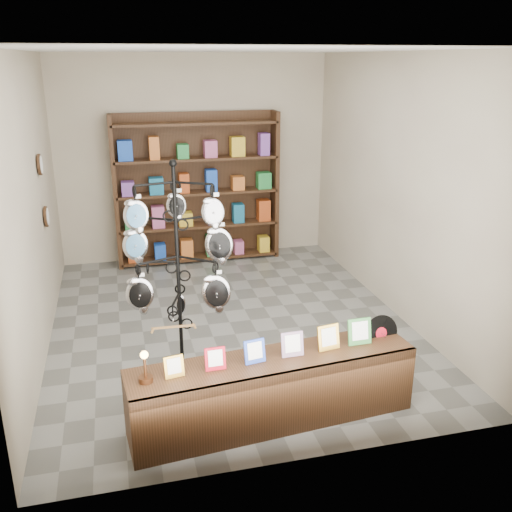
% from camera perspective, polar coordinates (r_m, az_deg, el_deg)
% --- Properties ---
extents(ground, '(5.00, 5.00, 0.00)m').
position_cam_1_polar(ground, '(6.72, -2.66, -6.63)').
color(ground, slate).
rests_on(ground, ground).
extents(room_envelope, '(5.00, 5.00, 5.00)m').
position_cam_1_polar(room_envelope, '(6.14, -2.93, 9.10)').
color(room_envelope, '#B9B095').
rests_on(room_envelope, ground).
extents(display_tree, '(1.08, 1.00, 2.10)m').
position_cam_1_polar(display_tree, '(5.23, -7.86, -0.07)').
color(display_tree, black).
rests_on(display_tree, ground).
extents(front_shelf, '(2.45, 0.72, 0.85)m').
position_cam_1_polar(front_shelf, '(4.90, 1.73, -13.22)').
color(front_shelf, black).
rests_on(front_shelf, ground).
extents(back_shelving, '(2.42, 0.36, 2.20)m').
position_cam_1_polar(back_shelving, '(8.53, -5.88, 6.25)').
color(back_shelving, black).
rests_on(back_shelving, ground).
extents(wall_clocks, '(0.03, 0.24, 0.84)m').
position_cam_1_polar(wall_clocks, '(6.93, -20.52, 6.11)').
color(wall_clocks, black).
rests_on(wall_clocks, ground).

